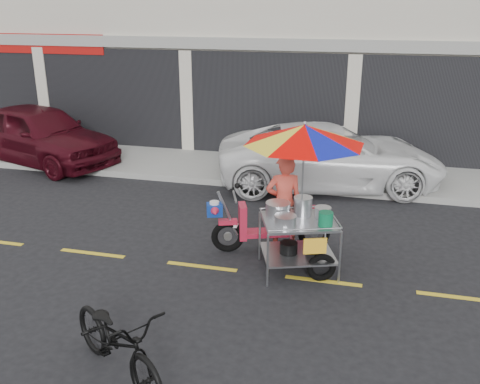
% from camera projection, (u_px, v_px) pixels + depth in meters
% --- Properties ---
extents(ground, '(90.00, 90.00, 0.00)m').
position_uv_depth(ground, '(323.00, 281.00, 8.38)').
color(ground, black).
extents(sidewalk, '(45.00, 3.00, 0.15)m').
position_uv_depth(sidewalk, '(346.00, 173.00, 13.38)').
color(sidewalk, gray).
rests_on(sidewalk, ground).
extents(centerline, '(42.00, 0.10, 0.01)m').
position_uv_depth(centerline, '(323.00, 281.00, 8.38)').
color(centerline, gold).
rests_on(centerline, ground).
extents(maroon_sedan, '(5.02, 3.27, 1.59)m').
position_uv_depth(maroon_sedan, '(40.00, 134.00, 14.26)').
color(maroon_sedan, '#3D0912').
rests_on(maroon_sedan, ground).
extents(white_pickup, '(5.60, 3.43, 1.45)m').
position_uv_depth(white_pickup, '(331.00, 156.00, 12.51)').
color(white_pickup, white).
rests_on(white_pickup, ground).
extents(near_bicycle, '(1.93, 1.61, 0.99)m').
position_uv_depth(near_bicycle, '(117.00, 341.00, 6.09)').
color(near_bicycle, black).
rests_on(near_bicycle, ground).
extents(food_vendor_rig, '(2.87, 2.40, 2.46)m').
position_uv_depth(food_vendor_rig, '(294.00, 174.00, 8.52)').
color(food_vendor_rig, black).
rests_on(food_vendor_rig, ground).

